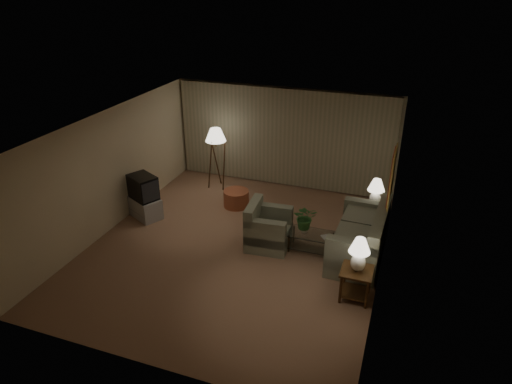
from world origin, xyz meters
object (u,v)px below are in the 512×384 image
coffee_table (311,239)px  vase (305,229)px  sofa (359,239)px  crt_tv (143,187)px  table_lamp_near (359,252)px  side_table_far (373,214)px  tv_cabinet (145,207)px  armchair (269,229)px  side_table_near (356,279)px  ottoman (236,198)px  table_lamp_far (376,190)px  floor_lamp (216,157)px

coffee_table → vase: (-0.15, 0.00, 0.23)m
sofa → crt_tv: size_ratio=2.49×
table_lamp_near → vase: 1.84m
side_table_far → coffee_table: size_ratio=0.60×
tv_cabinet → armchair: bearing=23.5°
side_table_near → coffee_table: (-1.11, 1.25, -0.14)m
side_table_near → armchair: bearing=150.0°
tv_cabinet → crt_tv: size_ratio=1.15×
table_lamp_near → ottoman: 4.33m
side_table_near → table_lamp_far: size_ratio=0.92×
floor_lamp → ottoman: 1.42m
ottoman → coffee_table: bearing=-31.5°
ottoman → side_table_far: bearing=-0.5°
crt_tv → ottoman: crt_tv is taller
side_table_far → floor_lamp: floor_lamp is taller
vase → sofa: bearing=5.2°
tv_cabinet → vase: size_ratio=5.47×
floor_lamp → coffee_table: bearing=-35.5°
sofa → armchair: sofa is taller
crt_tv → tv_cabinet: bearing=0.0°
sofa → side_table_near: bearing=8.5°
tv_cabinet → floor_lamp: (0.94, 2.12, 0.63)m
table_lamp_near → floor_lamp: floor_lamp is taller
tv_cabinet → table_lamp_far: bearing=40.6°
table_lamp_far → crt_tv: bearing=-166.8°
crt_tv → ottoman: size_ratio=1.29×
ottoman → side_table_near: bearing=-38.1°
tv_cabinet → crt_tv: crt_tv is taller
coffee_table → floor_lamp: bearing=144.5°
side_table_near → vase: side_table_near is taller
sofa → side_table_near: size_ratio=3.37×
table_lamp_near → tv_cabinet: bearing=165.1°
side_table_far → sofa: bearing=-96.8°
tv_cabinet → floor_lamp: 2.40m
sofa → ottoman: bearing=-109.6°
table_lamp_far → coffee_table: table_lamp_far is taller
side_table_near → table_lamp_near: size_ratio=0.92×
sofa → vase: (-1.11, -0.10, 0.07)m
ottoman → vase: (2.10, -1.38, 0.29)m
crt_tv → armchair: bearing=23.5°
table_lamp_near → vase: bearing=135.2°
side_table_far → ottoman: (-3.35, 0.03, -0.19)m
armchair → crt_tv: 3.22m
floor_lamp → vase: (3.00, -2.25, -0.38)m
sofa → coffee_table: sofa is taller
vase → side_table_far: bearing=47.0°
side_table_far → vase: size_ratio=3.53×
table_lamp_near → tv_cabinet: (-5.20, 1.38, -0.73)m
side_table_near → coffee_table: bearing=131.6°
side_table_far → tv_cabinet: (-5.20, -1.22, -0.15)m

